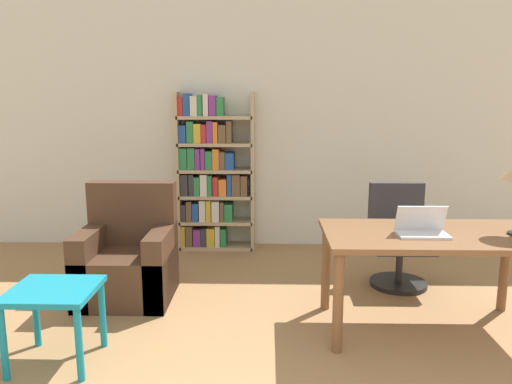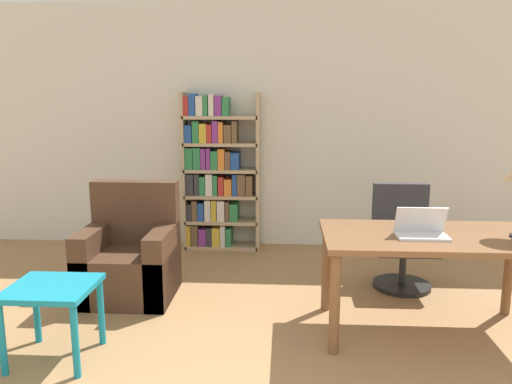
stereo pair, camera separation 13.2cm
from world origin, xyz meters
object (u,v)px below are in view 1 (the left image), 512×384
desk (431,246)px  side_table_blue (54,301)px  bookshelf (210,175)px  laptop (422,229)px  office_chair (399,239)px  armchair (128,262)px

desk → side_table_blue: desk is taller
bookshelf → laptop: bearing=-50.1°
laptop → bookshelf: size_ratio=0.20×
desk → bookshelf: bookshelf is taller
laptop → bookshelf: bearing=129.9°
desk → office_chair: 0.96m
desk → bookshelf: size_ratio=0.88×
desk → armchair: (-2.34, 0.55, -0.32)m
laptop → bookshelf: (-1.70, 2.04, 0.06)m
side_table_blue → armchair: size_ratio=0.55×
desk → laptop: 0.18m
office_chair → bookshelf: (-1.82, 1.05, 0.42)m
office_chair → side_table_blue: (-2.52, -1.45, -0.00)m
office_chair → armchair: armchair is taller
armchair → desk: bearing=-13.2°
laptop → bookshelf: bookshelf is taller
desk → armchair: bearing=166.8°
side_table_blue → bookshelf: bookshelf is taller
armchair → bookshelf: size_ratio=0.55×
laptop → armchair: 2.37m
office_chair → bookshelf: bearing=150.1°
office_chair → armchair: (-2.36, -0.38, -0.10)m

